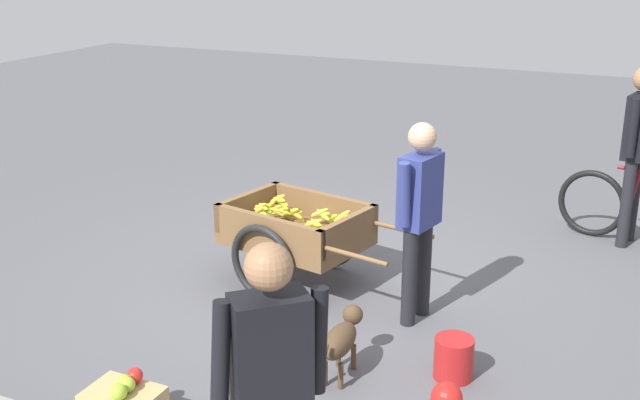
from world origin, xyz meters
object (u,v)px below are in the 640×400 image
Objects in this scene: fruit_cart at (297,233)px; bystander_person at (271,377)px; dog at (342,338)px; plastic_bucket at (454,358)px; cyclist_person at (638,139)px; vendor_person at (419,206)px.

bystander_person is (-1.27, 2.81, 0.50)m from fruit_cart.
plastic_bucket is (-0.69, -0.27, -0.13)m from dog.
bystander_person is (1.18, 4.92, -0.08)m from cyclist_person.
plastic_bucket is (-1.62, 0.94, -0.30)m from fruit_cart.
vendor_person is 2.70m from cyclist_person.
cyclist_person reaches higher than vendor_person.
vendor_person is at bearing 168.15° from fruit_cart.
bystander_person is at bearing 79.50° from plastic_bucket.
dog is (-0.93, 1.21, -0.17)m from fruit_cart.
bystander_person is (-0.15, 2.58, 0.03)m from vendor_person.
bystander_person is (0.35, 1.87, 0.79)m from plastic_bucket.
bystander_person is at bearing 76.54° from cyclist_person.
cyclist_person is at bearing -105.23° from plastic_bucket.
vendor_person reaches higher than plastic_bucket.
cyclist_person is at bearing -114.56° from dog.
plastic_bucket is at bearing 125.08° from vendor_person.
dog is (1.52, 3.32, -0.75)m from cyclist_person.
bystander_person reaches higher than dog.
plastic_bucket is at bearing 74.77° from cyclist_person.
dog is 0.43× the size of bystander_person.
fruit_cart is 6.21× the size of plastic_bucket.
vendor_person is 0.91× the size of cyclist_person.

